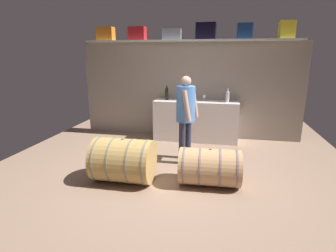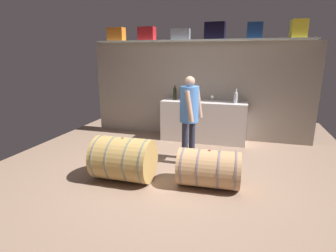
{
  "view_description": "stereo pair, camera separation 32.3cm",
  "coord_description": "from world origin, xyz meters",
  "px_view_note": "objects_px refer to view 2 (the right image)",
  "views": [
    {
      "loc": [
        0.78,
        -3.71,
        1.85
      ],
      "look_at": [
        0.0,
        0.03,
        0.84
      ],
      "focal_mm": 28.44,
      "sensor_mm": 36.0,
      "label": 1
    },
    {
      "loc": [
        1.09,
        -3.63,
        1.85
      ],
      "look_at": [
        0.0,
        0.03,
        0.84
      ],
      "focal_mm": 28.44,
      "sensor_mm": 36.0,
      "label": 2
    }
  ],
  "objects_px": {
    "toolcase_black": "(215,31)",
    "wine_barrel_far": "(209,168)",
    "work_cabinet": "(203,121)",
    "wine_barrel_near": "(124,159)",
    "toolcase_grey": "(181,34)",
    "toolcase_navy": "(255,31)",
    "toolcase_yellow": "(299,29)",
    "wine_bottle_clear": "(236,97)",
    "winemaker_pouring": "(189,111)",
    "toolcase_orange": "(116,34)",
    "wine_glass": "(212,97)",
    "toolcase_red": "(147,34)",
    "wine_bottle_dark": "(175,93)"
  },
  "relations": [
    {
      "from": "toolcase_navy",
      "to": "wine_bottle_clear",
      "type": "relative_size",
      "value": 1.04
    },
    {
      "from": "wine_bottle_clear",
      "to": "work_cabinet",
      "type": "bearing_deg",
      "value": 177.41
    },
    {
      "from": "wine_bottle_clear",
      "to": "wine_barrel_near",
      "type": "xyz_separation_m",
      "value": [
        -1.51,
        -2.25,
        -0.69
      ]
    },
    {
      "from": "toolcase_black",
      "to": "work_cabinet",
      "type": "bearing_deg",
      "value": -128.23
    },
    {
      "from": "toolcase_red",
      "to": "wine_glass",
      "type": "bearing_deg",
      "value": -2.72
    },
    {
      "from": "toolcase_grey",
      "to": "wine_barrel_near",
      "type": "height_order",
      "value": "toolcase_grey"
    },
    {
      "from": "toolcase_orange",
      "to": "toolcase_navy",
      "type": "height_order",
      "value": "toolcase_navy"
    },
    {
      "from": "work_cabinet",
      "to": "wine_bottle_clear",
      "type": "distance_m",
      "value": 0.88
    },
    {
      "from": "wine_bottle_dark",
      "to": "wine_barrel_far",
      "type": "xyz_separation_m",
      "value": [
        1.1,
        -2.19,
        -0.76
      ]
    },
    {
      "from": "toolcase_black",
      "to": "winemaker_pouring",
      "type": "height_order",
      "value": "toolcase_black"
    },
    {
      "from": "toolcase_grey",
      "to": "toolcase_navy",
      "type": "distance_m",
      "value": 1.52
    },
    {
      "from": "toolcase_red",
      "to": "wine_bottle_dark",
      "type": "xyz_separation_m",
      "value": [
        0.69,
        -0.12,
        -1.29
      ]
    },
    {
      "from": "toolcase_orange",
      "to": "toolcase_black",
      "type": "bearing_deg",
      "value": 2.12
    },
    {
      "from": "toolcase_yellow",
      "to": "wine_barrel_near",
      "type": "distance_m",
      "value": 4.1
    },
    {
      "from": "toolcase_navy",
      "to": "toolcase_orange",
      "type": "bearing_deg",
      "value": 178.04
    },
    {
      "from": "toolcase_black",
      "to": "toolcase_navy",
      "type": "distance_m",
      "value": 0.79
    },
    {
      "from": "toolcase_orange",
      "to": "wine_barrel_far",
      "type": "xyz_separation_m",
      "value": [
        2.55,
        -2.31,
        -2.05
      ]
    },
    {
      "from": "toolcase_navy",
      "to": "winemaker_pouring",
      "type": "distance_m",
      "value": 2.26
    },
    {
      "from": "wine_bottle_clear",
      "to": "winemaker_pouring",
      "type": "distance_m",
      "value": 1.46
    },
    {
      "from": "toolcase_red",
      "to": "toolcase_black",
      "type": "xyz_separation_m",
      "value": [
        1.51,
        0.0,
        0.03
      ]
    },
    {
      "from": "wine_bottle_dark",
      "to": "wine_barrel_far",
      "type": "height_order",
      "value": "wine_bottle_dark"
    },
    {
      "from": "wine_barrel_near",
      "to": "wine_barrel_far",
      "type": "height_order",
      "value": "wine_barrel_near"
    },
    {
      "from": "wine_glass",
      "to": "work_cabinet",
      "type": "bearing_deg",
      "value": -165.03
    },
    {
      "from": "toolcase_black",
      "to": "wine_barrel_far",
      "type": "xyz_separation_m",
      "value": [
        0.28,
        -2.31,
        -2.08
      ]
    },
    {
      "from": "toolcase_red",
      "to": "wine_barrel_near",
      "type": "xyz_separation_m",
      "value": [
        0.52,
        -2.45,
        -1.99
      ]
    },
    {
      "from": "toolcase_red",
      "to": "wine_barrel_far",
      "type": "distance_m",
      "value": 3.57
    },
    {
      "from": "toolcase_orange",
      "to": "wine_bottle_dark",
      "type": "relative_size",
      "value": 1.22
    },
    {
      "from": "toolcase_grey",
      "to": "wine_bottle_clear",
      "type": "height_order",
      "value": "toolcase_grey"
    },
    {
      "from": "toolcase_grey",
      "to": "wine_barrel_far",
      "type": "bearing_deg",
      "value": -68.81
    },
    {
      "from": "work_cabinet",
      "to": "wine_bottle_clear",
      "type": "relative_size",
      "value": 6.11
    },
    {
      "from": "toolcase_orange",
      "to": "toolcase_red",
      "type": "relative_size",
      "value": 1.04
    },
    {
      "from": "work_cabinet",
      "to": "wine_glass",
      "type": "distance_m",
      "value": 0.57
    },
    {
      "from": "toolcase_red",
      "to": "winemaker_pouring",
      "type": "bearing_deg",
      "value": -46.12
    },
    {
      "from": "wine_bottle_clear",
      "to": "toolcase_orange",
      "type": "bearing_deg",
      "value": 175.87
    },
    {
      "from": "toolcase_navy",
      "to": "wine_bottle_dark",
      "type": "height_order",
      "value": "toolcase_navy"
    },
    {
      "from": "toolcase_orange",
      "to": "toolcase_yellow",
      "type": "xyz_separation_m",
      "value": [
        3.86,
        0.0,
        0.02
      ]
    },
    {
      "from": "wine_bottle_dark",
      "to": "wine_barrel_far",
      "type": "bearing_deg",
      "value": -63.27
    },
    {
      "from": "toolcase_yellow",
      "to": "wine_barrel_far",
      "type": "height_order",
      "value": "toolcase_yellow"
    },
    {
      "from": "wine_barrel_near",
      "to": "wine_bottle_dark",
      "type": "bearing_deg",
      "value": 85.27
    },
    {
      "from": "toolcase_grey",
      "to": "toolcase_yellow",
      "type": "distance_m",
      "value": 2.33
    },
    {
      "from": "toolcase_black",
      "to": "wine_barrel_far",
      "type": "relative_size",
      "value": 0.45
    },
    {
      "from": "toolcase_yellow",
      "to": "wine_barrel_far",
      "type": "distance_m",
      "value": 3.37
    },
    {
      "from": "toolcase_yellow",
      "to": "work_cabinet",
      "type": "distance_m",
      "value": 2.59
    },
    {
      "from": "winemaker_pouring",
      "to": "toolcase_navy",
      "type": "bearing_deg",
      "value": 160.61
    },
    {
      "from": "toolcase_black",
      "to": "toolcase_yellow",
      "type": "distance_m",
      "value": 1.59
    },
    {
      "from": "toolcase_yellow",
      "to": "wine_bottle_clear",
      "type": "height_order",
      "value": "toolcase_yellow"
    },
    {
      "from": "toolcase_orange",
      "to": "wine_bottle_dark",
      "type": "bearing_deg",
      "value": -2.68
    },
    {
      "from": "wine_barrel_far",
      "to": "winemaker_pouring",
      "type": "bearing_deg",
      "value": 116.71
    },
    {
      "from": "work_cabinet",
      "to": "wine_barrel_near",
      "type": "bearing_deg",
      "value": -110.38
    },
    {
      "from": "toolcase_red",
      "to": "toolcase_yellow",
      "type": "distance_m",
      "value": 3.11
    }
  ]
}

